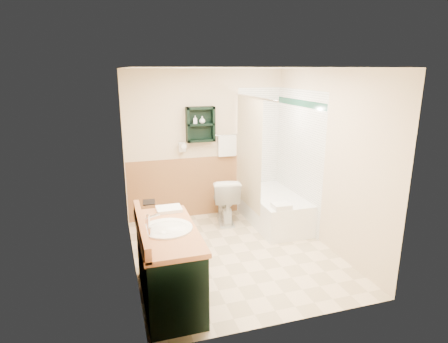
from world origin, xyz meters
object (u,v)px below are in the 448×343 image
Objects in this scene: vanity at (169,265)px; toilet at (225,200)px; bathtub at (272,208)px; soap_bottle_b at (202,121)px; hair_dryer at (182,147)px; wall_shelf at (201,124)px; vanity_book at (142,196)px; soap_bottle_a at (195,122)px.

vanity reaches higher than toilet.
soap_bottle_b reaches higher than bathtub.
toilet is at bearing 57.32° from vanity.
hair_dryer is at bearing 74.91° from vanity.
toilet is at bearing 160.10° from bathtub.
bathtub is at bearing 169.90° from toilet.
wall_shelf reaches higher than bathtub.
hair_dryer is 0.19× the size of vanity.
bathtub is 7.62× the size of vanity_book.
vanity reaches higher than bathtub.
hair_dryer is 1.59m from vanity_book.
vanity_book is (-1.37, -1.03, 0.55)m from toilet.
soap_bottle_b is at bearing 56.55° from vanity_book.
soap_bottle_b is (0.92, 2.18, 1.20)m from vanity.
vanity_book is 1.86m from soap_bottle_b.
soap_bottle_b reaches higher than vanity_book.
soap_bottle_b is at bearing 150.62° from bathtub.
toilet is at bearing -44.94° from wall_shelf.
toilet reaches higher than bathtub.
wall_shelf is at bearing 169.47° from soap_bottle_b.
wall_shelf is 1.82m from vanity_book.
wall_shelf is at bearing 151.06° from bathtub.
toilet is 6.52× the size of soap_bottle_b.
hair_dryer is 1.94× the size of soap_bottle_a.
soap_bottle_a is 1.08× the size of soap_bottle_b.
vanity is 0.99m from vanity_book.
hair_dryer is 0.16× the size of bathtub.
vanity is 11.22× the size of soap_bottle_b.
soap_bottle_b is (0.03, -0.01, 0.06)m from wall_shelf.
bathtub is 2.32m from vanity_book.
soap_bottle_a is at bearing 180.00° from soap_bottle_b.
vanity is at bearing 67.12° from toilet.
bathtub is at bearing 26.05° from vanity_book.
hair_dryer is 0.32× the size of toilet.
vanity_book is (-0.76, -1.37, -0.29)m from hair_dryer.
wall_shelf reaches higher than toilet.
wall_shelf is at bearing 57.36° from vanity_book.
wall_shelf is 2.29× the size of hair_dryer.
soap_bottle_a is at bearing -7.93° from hair_dryer.
toilet is at bearing -28.66° from hair_dryer.
vanity is at bearing -139.93° from bathtub.
bathtub is 13.14× the size of soap_bottle_b.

